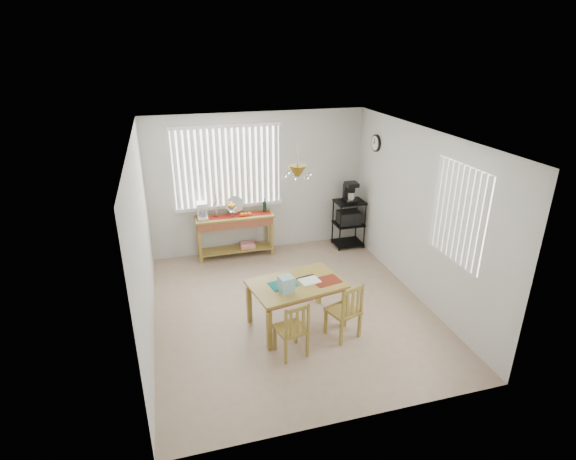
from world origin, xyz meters
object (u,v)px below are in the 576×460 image
object	(u,v)px
wire_cart	(349,219)
cart_items	(350,192)
chair_right	(345,311)
chair_left	(292,330)
sideboard	(235,226)
dining_table	(296,288)

from	to	relation	value
wire_cart	cart_items	xyz separation A→B (m)	(0.00, 0.01, 0.54)
chair_right	chair_left	bearing A→B (deg)	-166.74
chair_left	chair_right	xyz separation A→B (m)	(0.79, 0.19, 0.02)
sideboard	dining_table	bearing A→B (deg)	-79.71
chair_left	chair_right	bearing A→B (deg)	13.26
cart_items	chair_right	xyz separation A→B (m)	(-1.19, -2.75, -0.70)
wire_cart	dining_table	size ratio (longest dim) A/B	0.67
dining_table	chair_right	bearing A→B (deg)	-39.46
chair_right	sideboard	bearing A→B (deg)	108.88
wire_cart	chair_right	world-z (taller)	wire_cart
wire_cart	chair_right	xyz separation A→B (m)	(-1.19, -2.74, -0.16)
cart_items	chair_left	bearing A→B (deg)	-123.96
wire_cart	chair_left	distance (m)	3.53
wire_cart	chair_right	size ratio (longest dim) A/B	1.13
wire_cart	dining_table	distance (m)	2.87
sideboard	wire_cart	xyz separation A→B (m)	(2.18, -0.15, -0.04)
sideboard	wire_cart	world-z (taller)	wire_cart
dining_table	chair_left	distance (m)	0.71
chair_right	wire_cart	bearing A→B (deg)	66.51
sideboard	cart_items	xyz separation A→B (m)	(2.18, -0.14, 0.50)
cart_items	chair_left	size ratio (longest dim) A/B	0.49
chair_left	cart_items	bearing A→B (deg)	56.04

